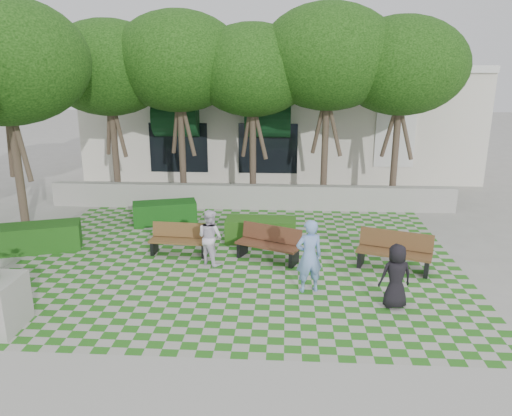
# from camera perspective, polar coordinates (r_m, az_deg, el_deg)

# --- Properties ---
(ground) EXTENTS (90.00, 90.00, 0.00)m
(ground) POSITION_cam_1_polar(r_m,az_deg,el_deg) (12.92, -2.65, -7.82)
(ground) COLOR gray
(ground) RESTS_ON ground
(lawn) EXTENTS (12.00, 12.00, 0.00)m
(lawn) POSITION_cam_1_polar(r_m,az_deg,el_deg) (13.83, -2.21, -6.10)
(lawn) COLOR #2B721E
(lawn) RESTS_ON ground
(sidewalk_south) EXTENTS (16.00, 2.00, 0.01)m
(sidewalk_south) POSITION_cam_1_polar(r_m,az_deg,el_deg) (8.88, -6.06, -20.26)
(sidewalk_south) COLOR #9E9B93
(sidewalk_south) RESTS_ON ground
(retaining_wall) EXTENTS (15.00, 0.36, 0.90)m
(retaining_wall) POSITION_cam_1_polar(r_m,az_deg,el_deg) (18.60, -0.65, 1.29)
(retaining_wall) COLOR #9E9B93
(retaining_wall) RESTS_ON ground
(bench_east) EXTENTS (2.01, 1.23, 1.00)m
(bench_east) POSITION_cam_1_polar(r_m,az_deg,el_deg) (13.66, 15.52, -4.86)
(bench_east) COLOR #55371D
(bench_east) RESTS_ON ground
(bench_mid) EXTENTS (1.87, 1.27, 0.94)m
(bench_mid) POSITION_cam_1_polar(r_m,az_deg,el_deg) (13.80, 1.46, -4.15)
(bench_mid) COLOR #502C1B
(bench_mid) RESTS_ON ground
(bench_west) EXTENTS (1.71, 0.68, 0.88)m
(bench_west) POSITION_cam_1_polar(r_m,az_deg,el_deg) (14.37, -8.70, -3.62)
(bench_west) COLOR brown
(bench_west) RESTS_ON ground
(hedge_midright) EXTENTS (2.13, 0.89, 0.74)m
(hedge_midright) POSITION_cam_1_polar(r_m,az_deg,el_deg) (15.15, 0.56, -2.57)
(hedge_midright) COLOR #214E15
(hedge_midright) RESTS_ON ground
(hedge_midleft) EXTENTS (2.25, 1.40, 0.73)m
(hedge_midleft) POSITION_cam_1_polar(r_m,az_deg,el_deg) (17.21, -10.37, -0.52)
(hedge_midleft) COLOR #124613
(hedge_midleft) RESTS_ON ground
(hedge_west) EXTENTS (2.39, 1.57, 0.78)m
(hedge_west) POSITION_cam_1_polar(r_m,az_deg,el_deg) (15.80, -23.42, -3.09)
(hedge_west) COLOR #184713
(hedge_west) RESTS_ON ground
(person_blue) EXTENTS (0.75, 0.61, 1.79)m
(person_blue) POSITION_cam_1_polar(r_m,az_deg,el_deg) (11.84, 6.08, -5.50)
(person_blue) COLOR #7B9FE1
(person_blue) RESTS_ON ground
(person_dark) EXTENTS (0.80, 0.60, 1.48)m
(person_dark) POSITION_cam_1_polar(r_m,az_deg,el_deg) (11.54, 15.69, -7.50)
(person_dark) COLOR black
(person_dark) RESTS_ON ground
(person_white) EXTENTS (0.94, 0.90, 1.52)m
(person_white) POSITION_cam_1_polar(r_m,az_deg,el_deg) (13.48, -5.28, -3.33)
(person_white) COLOR white
(person_white) RESTS_ON ground
(tree_row) EXTENTS (17.70, 13.40, 7.41)m
(tree_row) POSITION_cam_1_polar(r_m,az_deg,el_deg) (17.95, -6.94, 15.91)
(tree_row) COLOR #47382B
(tree_row) RESTS_ON ground
(building) EXTENTS (18.00, 8.92, 5.15)m
(building) POSITION_cam_1_polar(r_m,az_deg,el_deg) (25.94, 2.70, 10.22)
(building) COLOR beige
(building) RESTS_ON ground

